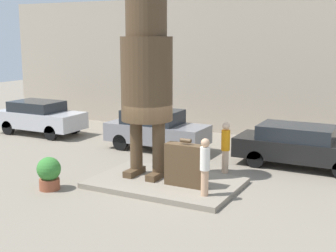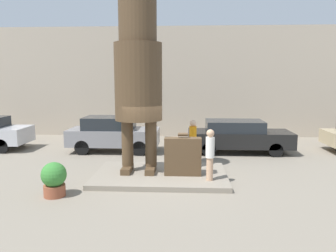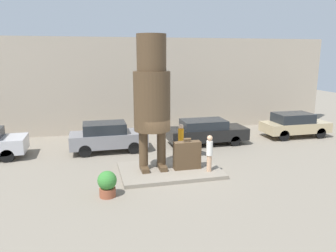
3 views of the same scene
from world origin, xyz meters
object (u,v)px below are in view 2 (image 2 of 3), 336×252
statue_figure (138,71)px  tourist (210,153)px  planter_pot (54,179)px  parked_car_black (238,136)px  parked_car_grey (113,133)px  worker_hivis (193,139)px  giant_suitcase (183,156)px

statue_figure → tourist: size_ratio=3.62×
planter_pot → parked_car_black: bearing=44.2°
statue_figure → parked_car_black: statue_figure is taller
statue_figure → planter_pot: bearing=-135.1°
parked_car_black → tourist: bearing=-108.9°
statue_figure → parked_car_grey: (-1.77, 3.76, -2.80)m
statue_figure → worker_hivis: statue_figure is taller
parked_car_grey → planter_pot: (-0.41, -5.94, -0.33)m
statue_figure → parked_car_grey: 5.01m
parked_car_grey → planter_pot: parked_car_grey is taller
tourist → worker_hivis: size_ratio=0.95×
planter_pot → giant_suitcase: bearing=26.0°
giant_suitcase → tourist: (0.87, -0.56, 0.26)m
planter_pot → worker_hivis: (4.10, 4.15, 0.43)m
giant_suitcase → planter_pot: bearing=-154.0°
statue_figure → worker_hivis: (1.92, 1.97, -2.71)m
statue_figure → planter_pot: statue_figure is taller
giant_suitcase → parked_car_black: size_ratio=0.31×
statue_figure → giant_suitcase: statue_figure is taller
parked_car_black → planter_pot: size_ratio=4.64×
statue_figure → parked_car_black: (4.04, 3.88, -2.87)m
tourist → planter_pot: size_ratio=1.64×
tourist → parked_car_black: (1.64, 4.80, -0.28)m
statue_figure → tourist: statue_figure is taller
statue_figure → tourist: (2.40, -0.92, -2.59)m
tourist → parked_car_grey: size_ratio=0.40×
giant_suitcase → tourist: size_ratio=0.88×
giant_suitcase → planter_pot: size_ratio=1.43×
statue_figure → parked_car_grey: bearing=115.2°
tourist → parked_car_black: bearing=71.1°
statue_figure → planter_pot: 4.40m
giant_suitcase → parked_car_black: giant_suitcase is taller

